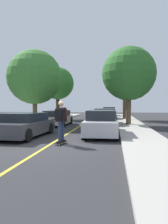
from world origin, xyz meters
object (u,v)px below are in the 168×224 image
at_px(parked_car_right_near, 105,117).
at_px(street_tree_right_near, 125,76).
at_px(street_tree_left_nearest, 35,77).
at_px(fire_hydrant, 0,127).
at_px(parked_car_right_farthest, 109,112).
at_px(skateboard, 61,142).
at_px(street_tree_right_nearest, 129,74).
at_px(parked_car_left_near, 57,118).
at_px(parked_car_right_nearest, 101,123).
at_px(street_tree_left_near, 58,83).
at_px(parked_car_right_far, 108,114).
at_px(skateboarder, 61,119).
at_px(parked_car_left_nearest, 25,125).

xyz_separation_m(parked_car_right_near, street_tree_right_near, (1.88, 6.83, 4.37)).
height_order(parked_car_right_near, street_tree_left_nearest, street_tree_left_nearest).
bearing_deg(parked_car_right_near, fire_hydrant, -129.10).
relative_size(parked_car_right_farthest, street_tree_left_nearest, 0.71).
bearing_deg(skateboard, parked_car_right_farthest, 86.04).
bearing_deg(street_tree_right_nearest, street_tree_right_near, 90.00).
height_order(parked_car_left_near, parked_car_right_nearest, parked_car_right_nearest).
bearing_deg(parked_car_right_near, street_tree_right_nearest, -4.55).
relative_size(parked_car_right_nearest, street_tree_right_nearest, 0.74).
xyz_separation_m(street_tree_left_near, skateboard, (4.37, -15.28, -4.18)).
bearing_deg(parked_car_right_far, street_tree_right_nearest, -75.37).
height_order(parked_car_right_near, parked_car_right_farthest, parked_car_right_near).
relative_size(parked_car_right_nearest, fire_hydrant, 6.64).
xyz_separation_m(parked_car_left_near, parked_car_right_near, (4.05, 0.43, 0.06)).
bearing_deg(street_tree_left_nearest, fire_hydrant, -86.43).
relative_size(street_tree_right_near, skateboard, 8.03).
bearing_deg(street_tree_left_near, street_tree_right_nearest, -40.67).
bearing_deg(parked_car_right_near, parked_car_right_farthest, 90.00).
bearing_deg(parked_car_right_nearest, parked_car_right_near, 90.00).
height_order(street_tree_right_near, skateboard, street_tree_right_near).
bearing_deg(skateboarder, skateboard, 76.79).
bearing_deg(street_tree_left_nearest, parked_car_right_far, 52.49).
bearing_deg(parked_car_left_near, parked_car_right_nearest, -52.51).
height_order(street_tree_right_nearest, street_tree_right_near, street_tree_right_near).
bearing_deg(fire_hydrant, street_tree_left_near, 91.65).
height_order(parked_car_right_nearest, street_tree_left_near, street_tree_left_near).
height_order(street_tree_left_near, street_tree_right_nearest, street_tree_right_nearest).
bearing_deg(street_tree_left_nearest, street_tree_right_nearest, 3.71).
xyz_separation_m(parked_car_right_near, street_tree_right_nearest, (1.88, -0.15, 3.55)).
xyz_separation_m(parked_car_right_nearest, street_tree_left_nearest, (-5.93, 5.05, 3.37)).
bearing_deg(parked_car_right_nearest, street_tree_left_nearest, 139.59).
height_order(street_tree_left_near, fire_hydrant, street_tree_left_near).
bearing_deg(street_tree_left_nearest, parked_car_right_nearest, -40.41).
height_order(parked_car_right_nearest, street_tree_left_nearest, street_tree_left_nearest).
xyz_separation_m(parked_car_left_near, street_tree_right_nearest, (5.93, 0.28, 3.62)).
bearing_deg(street_tree_right_near, fire_hydrant, -118.56).
height_order(parked_car_left_near, street_tree_right_nearest, street_tree_right_nearest).
bearing_deg(street_tree_left_near, parked_car_left_nearest, -82.01).
height_order(street_tree_left_nearest, street_tree_left_near, street_tree_left_nearest).
bearing_deg(parked_car_right_farthest, street_tree_right_near, -74.81).
distance_m(parked_car_right_farthest, street_tree_right_nearest, 14.49).
xyz_separation_m(parked_car_right_far, skateboarder, (-1.56, -15.82, 0.47)).
distance_m(street_tree_left_near, fire_hydrant, 13.92).
height_order(street_tree_right_near, skateboarder, street_tree_right_near).
distance_m(street_tree_right_nearest, skateboarder, 9.78).
height_order(parked_car_left_near, street_tree_right_near, street_tree_right_near).
relative_size(parked_car_left_nearest, parked_car_right_nearest, 0.97).
bearing_deg(parked_car_right_nearest, parked_car_right_farthest, 90.00).
height_order(parked_car_left_nearest, skateboard, parked_car_left_nearest).
relative_size(parked_car_left_nearest, skateboard, 5.21).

